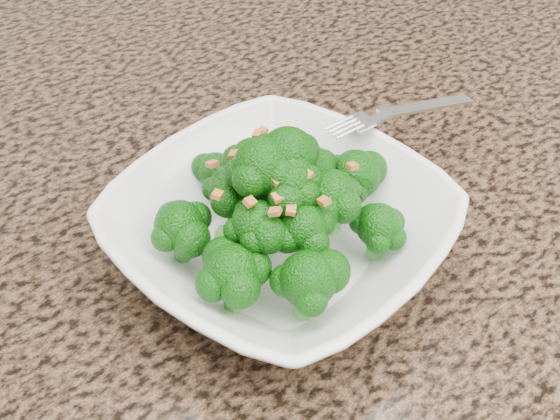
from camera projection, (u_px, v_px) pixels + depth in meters
granite_counter at (251, 261)px, 0.55m from camera, size 1.64×1.04×0.03m
bowl at (280, 231)px, 0.52m from camera, size 0.28×0.28×0.06m
broccoli_pile at (280, 164)px, 0.47m from camera, size 0.21×0.21×0.07m
garlic_topping at (280, 118)px, 0.45m from camera, size 0.12×0.12×0.01m
fork at (382, 117)px, 0.56m from camera, size 0.17×0.04×0.01m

